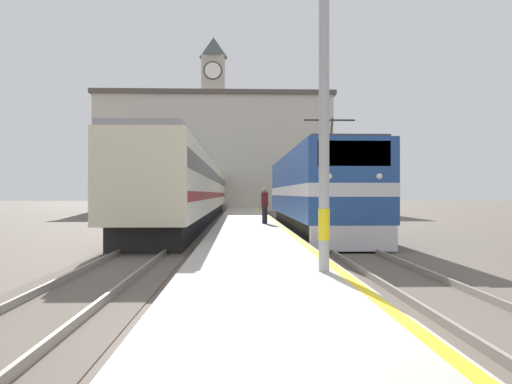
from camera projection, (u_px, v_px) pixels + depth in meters
The scene contains 10 objects.
ground_plane at pixel (245, 220), 36.35m from camera, with size 200.00×200.00×0.00m, color #60564C.
platform at pixel (246, 221), 31.36m from camera, with size 3.26×140.00×0.43m.
rail_track_near at pixel (296, 223), 31.46m from camera, with size 2.84×140.00×0.16m.
rail_track_far at pixel (191, 224), 31.24m from camera, with size 2.83×140.00×0.16m.
locomotive_train at pixel (314, 192), 24.11m from camera, with size 2.92×17.10×4.88m.
passenger_train at pixel (197, 189), 35.80m from camera, with size 2.92×41.98×4.16m.
catenary_mast at pixel (329, 39), 9.53m from camera, with size 2.30×0.22×8.75m.
person_on_platform at pixel (265, 205), 24.80m from camera, with size 0.34×0.34×1.79m.
clock_tower at pixel (213, 117), 68.98m from camera, with size 3.91×3.91×23.61m.
station_building at pixel (216, 154), 59.01m from camera, with size 26.84×10.50×13.26m.
Camera 1 is at (-0.46, -6.36, 1.91)m, focal length 35.00 mm.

